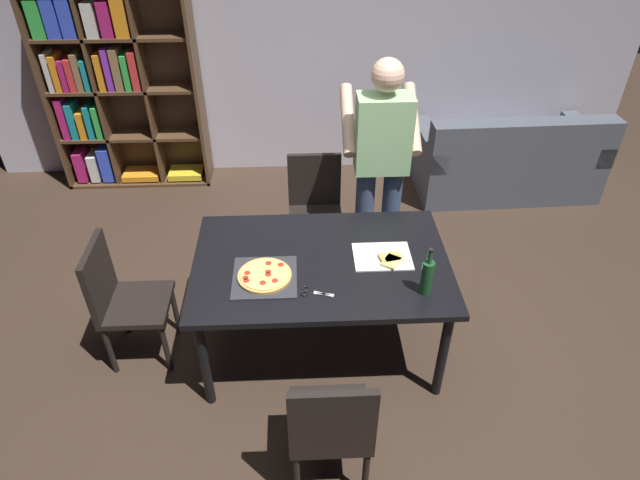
{
  "coord_description": "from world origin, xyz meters",
  "views": [
    {
      "loc": [
        -0.13,
        -2.63,
        2.89
      ],
      "look_at": [
        0.0,
        0.15,
        0.8
      ],
      "focal_mm": 30.63,
      "sensor_mm": 36.0,
      "label": 1
    }
  ],
  "objects_px": {
    "kitchen_scissors": "(311,292)",
    "chair_left_end": "(121,296)",
    "couch": "(506,162)",
    "bookshelf": "(113,84)",
    "chair_near_camera": "(331,425)",
    "chair_far_side": "(315,204)",
    "person_serving_pizza": "(381,162)",
    "pepperoni_pizza_on_tray": "(265,276)",
    "dining_table": "(321,269)",
    "wine_bottle": "(427,276)"
  },
  "relations": [
    {
      "from": "kitchen_scissors",
      "to": "chair_left_end",
      "type": "bearing_deg",
      "value": 166.53
    },
    {
      "from": "couch",
      "to": "bookshelf",
      "type": "bearing_deg",
      "value": 174.0
    },
    {
      "from": "chair_left_end",
      "to": "bookshelf",
      "type": "bearing_deg",
      "value": 102.81
    },
    {
      "from": "chair_near_camera",
      "to": "kitchen_scissors",
      "type": "height_order",
      "value": "chair_near_camera"
    },
    {
      "from": "chair_near_camera",
      "to": "chair_far_side",
      "type": "distance_m",
      "value": 2.02
    },
    {
      "from": "chair_far_side",
      "to": "bookshelf",
      "type": "height_order",
      "value": "bookshelf"
    },
    {
      "from": "chair_near_camera",
      "to": "bookshelf",
      "type": "xyz_separation_m",
      "value": [
        -1.82,
        3.39,
        0.49
      ]
    },
    {
      "from": "person_serving_pizza",
      "to": "chair_left_end",
      "type": "bearing_deg",
      "value": -155.68
    },
    {
      "from": "chair_far_side",
      "to": "chair_left_end",
      "type": "xyz_separation_m",
      "value": [
        -1.28,
        -1.01,
        0.0
      ]
    },
    {
      "from": "pepperoni_pizza_on_tray",
      "to": "kitchen_scissors",
      "type": "height_order",
      "value": "pepperoni_pizza_on_tray"
    },
    {
      "from": "chair_far_side",
      "to": "person_serving_pizza",
      "type": "distance_m",
      "value": 0.71
    },
    {
      "from": "dining_table",
      "to": "person_serving_pizza",
      "type": "bearing_deg",
      "value": 59.54
    },
    {
      "from": "person_serving_pizza",
      "to": "kitchen_scissors",
      "type": "xyz_separation_m",
      "value": [
        -0.53,
        -1.08,
        -0.24
      ]
    },
    {
      "from": "chair_left_end",
      "to": "chair_far_side",
      "type": "bearing_deg",
      "value": 38.21
    },
    {
      "from": "dining_table",
      "to": "person_serving_pizza",
      "type": "xyz_separation_m",
      "value": [
        0.46,
        0.79,
        0.32
      ]
    },
    {
      "from": "dining_table",
      "to": "chair_near_camera",
      "type": "distance_m",
      "value": 1.02
    },
    {
      "from": "bookshelf",
      "to": "wine_bottle",
      "type": "height_order",
      "value": "bookshelf"
    },
    {
      "from": "dining_table",
      "to": "chair_left_end",
      "type": "height_order",
      "value": "chair_left_end"
    },
    {
      "from": "chair_far_side",
      "to": "chair_near_camera",
      "type": "bearing_deg",
      "value": -90.0
    },
    {
      "from": "chair_far_side",
      "to": "kitchen_scissors",
      "type": "distance_m",
      "value": 1.33
    },
    {
      "from": "bookshelf",
      "to": "kitchen_scissors",
      "type": "relative_size",
      "value": 9.82
    },
    {
      "from": "bookshelf",
      "to": "wine_bottle",
      "type": "bearing_deg",
      "value": -48.15
    },
    {
      "from": "chair_near_camera",
      "to": "chair_far_side",
      "type": "height_order",
      "value": "same"
    },
    {
      "from": "wine_bottle",
      "to": "kitchen_scissors",
      "type": "height_order",
      "value": "wine_bottle"
    },
    {
      "from": "chair_left_end",
      "to": "person_serving_pizza",
      "type": "height_order",
      "value": "person_serving_pizza"
    },
    {
      "from": "dining_table",
      "to": "chair_left_end",
      "type": "xyz_separation_m",
      "value": [
        -1.28,
        0.0,
        -0.17
      ]
    },
    {
      "from": "wine_bottle",
      "to": "kitchen_scissors",
      "type": "relative_size",
      "value": 1.59
    },
    {
      "from": "chair_left_end",
      "to": "kitchen_scissors",
      "type": "xyz_separation_m",
      "value": [
        1.21,
        -0.29,
        0.24
      ]
    },
    {
      "from": "person_serving_pizza",
      "to": "wine_bottle",
      "type": "xyz_separation_m",
      "value": [
        0.12,
        -1.1,
        -0.13
      ]
    },
    {
      "from": "chair_left_end",
      "to": "couch",
      "type": "distance_m",
      "value": 3.76
    },
    {
      "from": "couch",
      "to": "person_serving_pizza",
      "type": "bearing_deg",
      "value": -140.22
    },
    {
      "from": "pepperoni_pizza_on_tray",
      "to": "wine_bottle",
      "type": "bearing_deg",
      "value": -10.16
    },
    {
      "from": "chair_left_end",
      "to": "bookshelf",
      "type": "relative_size",
      "value": 0.46
    },
    {
      "from": "dining_table",
      "to": "wine_bottle",
      "type": "height_order",
      "value": "wine_bottle"
    },
    {
      "from": "chair_left_end",
      "to": "kitchen_scissors",
      "type": "distance_m",
      "value": 1.27
    },
    {
      "from": "person_serving_pizza",
      "to": "pepperoni_pizza_on_tray",
      "type": "height_order",
      "value": "person_serving_pizza"
    },
    {
      "from": "dining_table",
      "to": "chair_left_end",
      "type": "distance_m",
      "value": 1.29
    },
    {
      "from": "couch",
      "to": "kitchen_scissors",
      "type": "height_order",
      "value": "couch"
    },
    {
      "from": "pepperoni_pizza_on_tray",
      "to": "couch",
      "type": "bearing_deg",
      "value": 43.52
    },
    {
      "from": "bookshelf",
      "to": "kitchen_scissors",
      "type": "distance_m",
      "value": 3.2
    },
    {
      "from": "chair_far_side",
      "to": "bookshelf",
      "type": "bearing_deg",
      "value": 143.13
    },
    {
      "from": "chair_near_camera",
      "to": "couch",
      "type": "xyz_separation_m",
      "value": [
        1.9,
        3.0,
        -0.21
      ]
    },
    {
      "from": "chair_left_end",
      "to": "bookshelf",
      "type": "distance_m",
      "value": 2.49
    },
    {
      "from": "chair_near_camera",
      "to": "kitchen_scissors",
      "type": "relative_size",
      "value": 4.53
    },
    {
      "from": "dining_table",
      "to": "couch",
      "type": "bearing_deg",
      "value": 46.25
    },
    {
      "from": "pepperoni_pizza_on_tray",
      "to": "person_serving_pizza",
      "type": "bearing_deg",
      "value": 49.16
    },
    {
      "from": "chair_far_side",
      "to": "person_serving_pizza",
      "type": "bearing_deg",
      "value": -25.35
    },
    {
      "from": "chair_left_end",
      "to": "couch",
      "type": "bearing_deg",
      "value": 31.95
    },
    {
      "from": "wine_bottle",
      "to": "kitchen_scissors",
      "type": "distance_m",
      "value": 0.67
    },
    {
      "from": "dining_table",
      "to": "chair_far_side",
      "type": "height_order",
      "value": "chair_far_side"
    }
  ]
}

